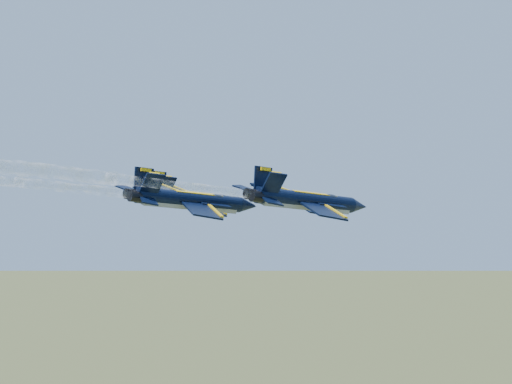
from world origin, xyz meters
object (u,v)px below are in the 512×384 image
Objects in this scene: jet_lead at (301,200)px; jet_slot at (193,200)px; jet_right at (308,201)px; jet_left at (200,200)px.

jet_slot is at bearing -87.11° from jet_lead.
jet_left is at bearing -179.21° from jet_right.
jet_lead is at bearing 141.16° from jet_right.
jet_lead is 14.03m from jet_left.
jet_slot is (-4.53, -17.88, 0.00)m from jet_lead.
jet_left is 14.06m from jet_slot.
jet_right is (8.41, -12.45, 0.00)m from jet_lead.
jet_left is 1.00× the size of jet_slot.
jet_left and jet_slot have the same top height.
jet_right and jet_slot have the same top height.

